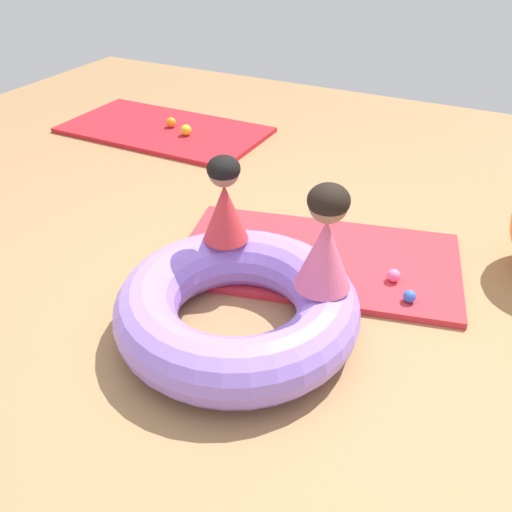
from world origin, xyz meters
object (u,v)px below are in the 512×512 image
(child_in_pink, at_px, (326,239))
(play_ball_yellow, at_px, (186,130))
(play_ball_teal, at_px, (222,257))
(inflatable_cushion, at_px, (237,307))
(play_ball_green, at_px, (328,261))
(play_ball_red_second, at_px, (204,245))
(child_in_red, at_px, (225,200))
(play_ball_blue, at_px, (410,296))
(play_ball_orange, at_px, (171,122))
(play_ball_pink, at_px, (394,275))
(play_ball_red, at_px, (248,263))

(child_in_pink, bearing_deg, play_ball_yellow, 8.20)
(play_ball_teal, bearing_deg, inflatable_cushion, -52.09)
(play_ball_green, distance_m, play_ball_red_second, 0.73)
(inflatable_cushion, height_order, child_in_red, child_in_red)
(play_ball_red_second, bearing_deg, play_ball_blue, 4.22)
(play_ball_orange, bearing_deg, child_in_pink, -41.83)
(child_in_red, relative_size, play_ball_blue, 6.86)
(child_in_pink, relative_size, child_in_red, 1.11)
(play_ball_blue, relative_size, play_ball_teal, 0.65)
(inflatable_cushion, xyz_separation_m, play_ball_teal, (-0.33, 0.43, -0.06))
(play_ball_teal, xyz_separation_m, play_ball_yellow, (-1.28, 1.60, -0.00))
(play_ball_yellow, bearing_deg, play_ball_teal, -51.33)
(play_ball_green, bearing_deg, play_ball_yellow, 143.24)
(play_ball_pink, bearing_deg, child_in_red, -154.17)
(child_in_red, bearing_deg, play_ball_green, -47.78)
(child_in_red, distance_m, play_ball_red_second, 0.53)
(inflatable_cushion, bearing_deg, play_ball_blue, 39.11)
(play_ball_teal, height_order, play_ball_red_second, play_ball_red_second)
(play_ball_green, xyz_separation_m, play_ball_pink, (0.36, 0.06, -0.02))
(inflatable_cushion, relative_size, play_ball_pink, 16.19)
(play_ball_red, distance_m, play_ball_pink, 0.80)
(play_ball_pink, bearing_deg, play_ball_red, -160.05)
(play_ball_teal, distance_m, play_ball_red_second, 0.16)
(play_ball_orange, distance_m, play_ball_green, 2.54)
(play_ball_orange, xyz_separation_m, play_ball_red_second, (1.36, -1.65, 0.01))
(play_ball_red, distance_m, play_ball_green, 0.45)
(child_in_pink, distance_m, play_ball_blue, 0.72)
(child_in_red, bearing_deg, inflatable_cushion, -137.68)
(play_ball_green, bearing_deg, play_ball_pink, 8.82)
(play_ball_red_second, bearing_deg, play_ball_orange, 129.42)
(play_ball_blue, height_order, play_ball_green, play_ball_green)
(play_ball_pink, distance_m, play_ball_red_second, 1.09)
(play_ball_pink, distance_m, play_ball_yellow, 2.56)
(child_in_red, bearing_deg, play_ball_orange, 47.02)
(inflatable_cushion, bearing_deg, play_ball_red_second, 135.06)
(play_ball_red, bearing_deg, child_in_pink, -27.64)
(play_ball_red, distance_m, play_ball_red_second, 0.32)
(play_ball_orange, xyz_separation_m, play_ball_green, (2.06, -1.48, 0.01))
(play_ball_teal, bearing_deg, play_ball_yellow, 128.67)
(play_ball_orange, height_order, play_ball_pink, play_ball_orange)
(child_in_red, xyz_separation_m, play_ball_blue, (0.94, 0.25, -0.46))
(child_in_pink, relative_size, play_ball_orange, 5.80)
(inflatable_cushion, xyz_separation_m, play_ball_green, (0.22, 0.66, -0.06))
(inflatable_cushion, distance_m, play_ball_teal, 0.55)
(play_ball_orange, bearing_deg, inflatable_cushion, -49.21)
(play_ball_orange, relative_size, play_ball_green, 0.84)
(play_ball_green, distance_m, play_ball_teal, 0.60)
(child_in_red, distance_m, play_ball_orange, 2.47)
(play_ball_teal, bearing_deg, play_ball_red_second, 159.91)
(child_in_pink, height_order, play_ball_pink, child_in_pink)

